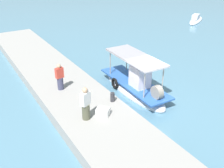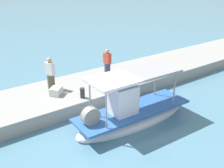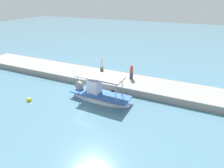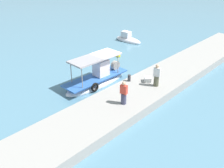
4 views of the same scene
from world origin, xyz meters
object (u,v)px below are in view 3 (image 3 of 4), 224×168
at_px(mooring_bollard, 100,79).
at_px(cargo_crate, 97,74).
at_px(fisherman_by_crate, 102,67).
at_px(marker_buoy, 29,100).
at_px(main_fishing_boat, 99,95).
at_px(fisherman_near_bollard, 131,73).

height_order(mooring_bollard, cargo_crate, mooring_bollard).
xyz_separation_m(fisherman_by_crate, cargo_crate, (0.14, 0.87, -0.60)).
distance_m(fisherman_by_crate, marker_buoy, 8.42).
bearing_deg(fisherman_by_crate, main_fishing_boat, 113.93).
bearing_deg(fisherman_by_crate, marker_buoy, 61.90).
relative_size(fisherman_by_crate, marker_buoy, 3.80).
bearing_deg(fisherman_near_bollard, cargo_crate, 11.44).
relative_size(main_fishing_boat, marker_buoy, 13.16).
bearing_deg(marker_buoy, mooring_bollard, -131.32).
bearing_deg(main_fishing_boat, fisherman_by_crate, -66.07).
xyz_separation_m(fisherman_near_bollard, marker_buoy, (7.55, 7.22, -1.34)).
distance_m(main_fishing_boat, fisherman_near_bollard, 4.74).
height_order(main_fishing_boat, marker_buoy, main_fishing_boat).
xyz_separation_m(cargo_crate, marker_buoy, (3.77, 6.45, -0.79)).
relative_size(fisherman_near_bollard, mooring_bollard, 3.13).
height_order(fisherman_by_crate, mooring_bollard, fisherman_by_crate).
bearing_deg(main_fishing_boat, fisherman_near_bollard, -111.12).
height_order(main_fishing_boat, mooring_bollard, main_fishing_boat).
height_order(cargo_crate, marker_buoy, cargo_crate).
bearing_deg(main_fishing_boat, mooring_bollard, -63.69).
bearing_deg(mooring_bollard, fisherman_near_bollard, -146.54).
bearing_deg(fisherman_by_crate, mooring_bollard, 110.93).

